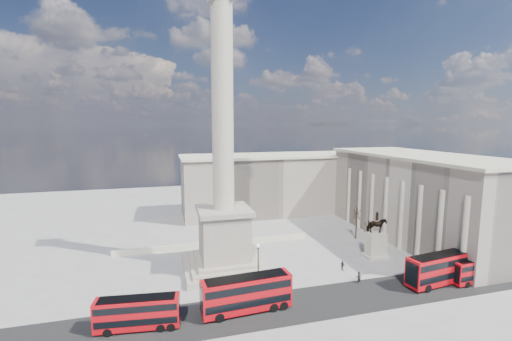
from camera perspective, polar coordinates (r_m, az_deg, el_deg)
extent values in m
plane|color=#9F9C97|center=(58.29, -4.36, -17.79)|extent=(180.00, 180.00, 0.00)
cube|color=#252525|center=(50.86, 3.95, -21.84)|extent=(120.00, 9.00, 0.01)
cube|color=#A99E8D|center=(62.57, -5.27, -15.45)|extent=(14.00, 14.00, 1.00)
cube|color=#A99E8D|center=(62.28, -5.28, -14.82)|extent=(12.00, 12.00, 0.50)
cube|color=#A99E8D|center=(62.09, -5.28, -14.39)|extent=(10.00, 10.00, 0.50)
cube|color=#A99E8D|center=(60.63, -5.33, -10.67)|extent=(8.00, 8.00, 8.00)
cube|color=#A99E8D|center=(59.39, -5.39, -6.63)|extent=(9.00, 9.00, 0.80)
cylinder|color=beige|center=(57.62, -5.61, 10.38)|extent=(3.60, 3.60, 34.00)
cube|color=beige|center=(72.67, -6.83, -12.08)|extent=(40.00, 0.60, 1.10)
cube|color=beige|center=(84.09, 25.82, -4.10)|extent=(18.00, 45.00, 18.00)
cube|color=beige|center=(82.82, 26.19, 2.22)|extent=(19.00, 46.00, 0.60)
cube|color=beige|center=(97.93, 2.62, -2.35)|extent=(50.00, 16.00, 16.00)
cube|color=beige|center=(96.83, 2.66, 2.49)|extent=(51.00, 17.00, 0.60)
cube|color=red|center=(47.65, -19.14, -21.45)|extent=(10.28, 3.45, 3.71)
cube|color=black|center=(47.97, -19.10, -22.15)|extent=(9.89, 3.46, 0.83)
cube|color=black|center=(47.19, -19.20, -20.40)|extent=(9.89, 3.46, 0.83)
cube|color=black|center=(46.78, -19.25, -19.43)|extent=(9.25, 3.10, 0.06)
cylinder|color=black|center=(49.17, -23.19, -22.93)|extent=(1.28, 2.51, 1.01)
cylinder|color=black|center=(48.06, -15.44, -23.32)|extent=(1.28, 2.51, 1.01)
cylinder|color=black|center=(47.94, -13.88, -23.35)|extent=(1.28, 2.51, 1.01)
cube|color=red|center=(48.64, -1.58, -19.77)|extent=(12.34, 3.58, 4.49)
cube|color=black|center=(49.02, -1.57, -20.60)|extent=(11.86, 3.61, 1.00)
cube|color=black|center=(48.10, -1.58, -18.51)|extent=(11.86, 3.61, 1.00)
cube|color=black|center=(47.63, -1.59, -17.34)|extent=(11.11, 3.22, 0.07)
cylinder|color=black|center=(48.71, -6.45, -22.49)|extent=(1.41, 2.96, 1.22)
cylinder|color=black|center=(50.61, 2.38, -21.20)|extent=(1.41, 2.96, 1.22)
cylinder|color=black|center=(51.10, 4.02, -20.91)|extent=(1.41, 2.96, 1.22)
cube|color=red|center=(63.00, 28.39, -14.13)|extent=(12.38, 4.26, 4.47)
cube|color=black|center=(63.29, 28.34, -14.81)|extent=(11.91, 4.26, 0.99)
cube|color=black|center=(62.59, 28.46, -13.12)|extent=(11.91, 4.26, 0.99)
cube|color=black|center=(62.23, 28.53, -12.19)|extent=(11.14, 3.83, 0.07)
cylinder|color=black|center=(60.89, 25.78, -16.79)|extent=(1.56, 3.01, 1.21)
cylinder|color=black|center=(66.26, 30.20, -15.05)|extent=(1.56, 3.01, 1.21)
cylinder|color=black|center=(67.36, 30.98, -14.73)|extent=(1.56, 3.01, 1.21)
cube|color=red|center=(66.96, 32.96, -13.65)|extent=(9.80, 2.79, 3.57)
cube|color=black|center=(67.18, 32.92, -14.16)|extent=(9.42, 2.83, 0.79)
cube|color=black|center=(66.64, 33.02, -12.89)|extent=(9.42, 2.83, 0.79)
cube|color=black|center=(66.36, 33.08, -12.19)|extent=(8.82, 2.51, 0.05)
cylinder|color=black|center=(65.18, 31.05, -15.60)|extent=(1.11, 2.38, 0.97)
cylinder|color=black|center=(69.57, 34.29, -14.38)|extent=(1.11, 2.38, 0.97)
cylinder|color=black|center=(70.46, 34.88, -14.15)|extent=(1.11, 2.38, 0.97)
cylinder|color=black|center=(57.51, 0.35, -17.87)|extent=(0.43, 0.43, 0.48)
cylinder|color=black|center=(56.42, 0.35, -15.43)|extent=(0.15, 0.15, 5.80)
cylinder|color=black|center=(55.37, 0.36, -12.77)|extent=(0.29, 0.29, 0.29)
sphere|color=silver|center=(55.26, 0.36, -12.44)|extent=(0.54, 0.54, 0.54)
cube|color=beige|center=(70.93, 19.24, -13.21)|extent=(4.26, 3.19, 0.53)
cube|color=beige|center=(70.23, 19.32, -11.63)|extent=(3.41, 2.34, 4.68)
imported|color=black|center=(69.10, 19.46, -8.67)|extent=(3.68, 2.34, 2.87)
cylinder|color=black|center=(68.64, 19.52, -7.27)|extent=(0.53, 0.53, 1.28)
sphere|color=black|center=(68.46, 19.55, -6.67)|extent=(0.38, 0.38, 0.38)
cylinder|color=#332319|center=(72.41, 27.00, -10.64)|extent=(0.27, 0.27, 6.66)
cylinder|color=#332319|center=(71.38, 18.18, -10.47)|extent=(0.30, 0.30, 6.57)
cylinder|color=#332319|center=(79.19, 16.38, -8.39)|extent=(0.30, 0.30, 7.09)
imported|color=#222722|center=(59.20, 16.87, -16.73)|extent=(0.79, 0.70, 1.82)
imported|color=#222722|center=(59.86, 16.68, -16.54)|extent=(0.80, 0.63, 1.64)
imported|color=#222722|center=(63.02, 14.22, -15.11)|extent=(0.85, 1.12, 1.77)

